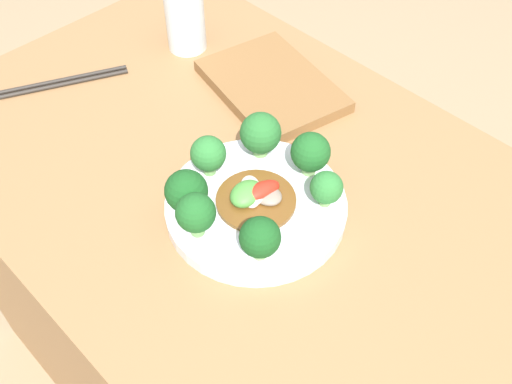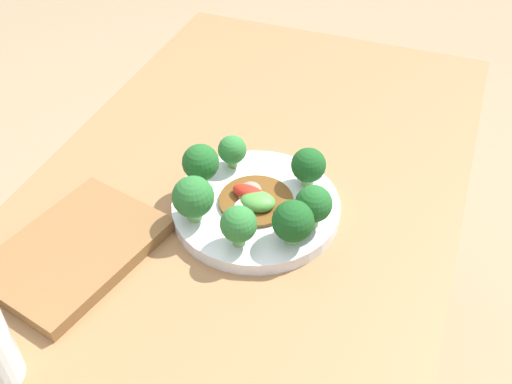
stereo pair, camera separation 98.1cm
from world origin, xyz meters
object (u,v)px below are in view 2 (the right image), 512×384
broccoli_southeast (308,166)px  broccoli_west (239,225)px  broccoli_southwest (293,222)px  cutting_board (75,250)px  broccoli_north (201,163)px  broccoli_northwest (193,197)px  plate (256,207)px  broccoli_northeast (232,150)px  stirfry_center (254,199)px  broccoli_south (314,205)px

broccoli_southeast → broccoli_west: size_ratio=1.02×
broccoli_southwest → cutting_board: size_ratio=0.25×
broccoli_southeast → broccoli_north: size_ratio=0.94×
broccoli_southeast → broccoli_northwest: bearing=134.9°
broccoli_southeast → broccoli_west: (-0.15, 0.05, -0.00)m
plate → broccoli_northwest: broccoli_northwest is taller
broccoli_northeast → stirfry_center: (-0.07, -0.06, -0.02)m
broccoli_north → broccoli_northeast: (0.05, -0.03, -0.01)m
plate → cutting_board: same height
broccoli_northeast → cutting_board: (-0.23, 0.14, -0.04)m
cutting_board → plate: bearing=-50.3°
broccoli_southwest → broccoli_south: same height
broccoli_southwest → broccoli_northwest: bearing=92.9°
broccoli_southeast → broccoli_southwest: 0.12m
broccoli_northwest → broccoli_northeast: (0.13, -0.01, -0.01)m
plate → broccoli_south: broccoli_south is taller
broccoli_west → plate: bearing=5.1°
broccoli_west → stirfry_center: size_ratio=0.57×
broccoli_southeast → broccoli_northeast: bearing=89.6°
stirfry_center → cutting_board: stirfry_center is taller
broccoli_west → cutting_board: 0.23m
plate → broccoli_southwest: 0.10m
broccoli_southeast → plate: bearing=138.6°
plate → broccoli_northeast: bearing=44.0°
broccoli_southeast → broccoli_south: (-0.08, -0.03, 0.00)m
broccoli_southwest → broccoli_south: size_ratio=0.99×
broccoli_southeast → broccoli_northeast: 0.12m
broccoli_southeast → broccoli_west: 0.16m
plate → broccoli_west: bearing=-174.9°
broccoli_southeast → broccoli_southwest: (-0.12, -0.02, -0.00)m
broccoli_southeast → broccoli_southwest: broccoli_southwest is taller
cutting_board → stirfry_center: bearing=-50.6°
broccoli_west → broccoli_northwest: (0.02, 0.08, 0.00)m
broccoli_northeast → broccoli_southeast: bearing=-90.4°
cutting_board → broccoli_northwest: bearing=-51.2°
broccoli_southeast → broccoli_north: 0.16m
broccoli_southeast → stirfry_center: (-0.07, 0.06, -0.03)m
broccoli_north → broccoli_northwest: bearing=-163.0°
broccoli_north → broccoli_northeast: 0.06m
broccoli_southwest → cutting_board: bearing=112.4°
broccoli_southeast → broccoli_northeast: size_ratio=1.17×
broccoli_south → broccoli_northeast: bearing=61.9°
broccoli_northwest → broccoli_southeast: bearing=-45.1°
broccoli_north → stirfry_center: bearing=-99.8°
broccoli_southwest → cutting_board: 0.30m
broccoli_south → plate: bearing=80.0°
plate → broccoli_southeast: bearing=-41.4°
broccoli_south → broccoli_north: bearing=81.1°
stirfry_center → cutting_board: size_ratio=0.41×
broccoli_north → cutting_board: (-0.18, 0.11, -0.05)m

